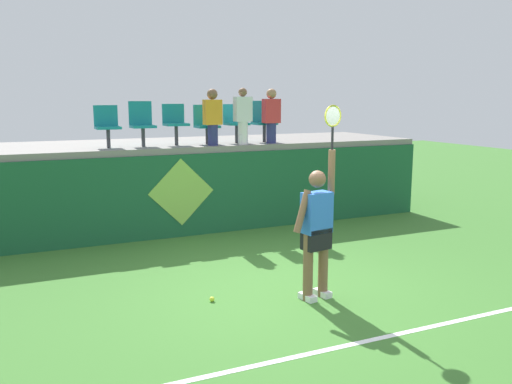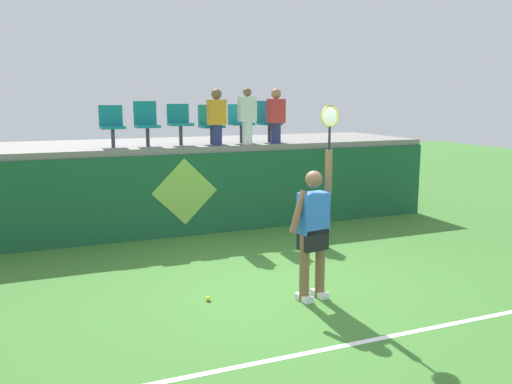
% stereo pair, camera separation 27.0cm
% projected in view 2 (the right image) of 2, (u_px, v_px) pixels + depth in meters
% --- Properties ---
extents(ground_plane, '(40.00, 40.00, 0.00)m').
position_uv_depth(ground_plane, '(282.00, 292.00, 7.34)').
color(ground_plane, '#3D752D').
extents(court_back_wall, '(10.10, 0.20, 1.57)m').
position_uv_depth(court_back_wall, '(204.00, 193.00, 10.42)').
color(court_back_wall, '#195633').
rests_on(court_back_wall, ground_plane).
extents(spectator_platform, '(10.10, 2.75, 0.12)m').
position_uv_depth(spectator_platform, '(185.00, 144.00, 11.48)').
color(spectator_platform, gray).
rests_on(spectator_platform, court_back_wall).
extents(court_baseline_stripe, '(9.09, 0.08, 0.01)m').
position_uv_depth(court_baseline_stripe, '(350.00, 344.00, 5.78)').
color(court_baseline_stripe, white).
rests_on(court_baseline_stripe, ground_plane).
extents(tennis_player, '(0.75, 0.32, 2.52)m').
position_uv_depth(tennis_player, '(313.00, 227.00, 6.93)').
color(tennis_player, white).
rests_on(tennis_player, ground_plane).
extents(tennis_ball, '(0.07, 0.07, 0.07)m').
position_uv_depth(tennis_ball, '(208.00, 299.00, 7.01)').
color(tennis_ball, '#D1E533').
rests_on(tennis_ball, ground_plane).
extents(water_bottle, '(0.07, 0.07, 0.20)m').
position_uv_depth(water_bottle, '(245.00, 140.00, 10.71)').
color(water_bottle, white).
rests_on(water_bottle, spectator_platform).
extents(stadium_chair_0, '(0.44, 0.42, 0.78)m').
position_uv_depth(stadium_chair_0, '(112.00, 124.00, 10.13)').
color(stadium_chair_0, '#38383D').
rests_on(stadium_chair_0, spectator_platform).
extents(stadium_chair_1, '(0.44, 0.42, 0.86)m').
position_uv_depth(stadium_chair_1, '(146.00, 122.00, 10.38)').
color(stadium_chair_1, '#38383D').
rests_on(stadium_chair_1, spectator_platform).
extents(stadium_chair_2, '(0.44, 0.42, 0.80)m').
position_uv_depth(stadium_chair_2, '(180.00, 121.00, 10.62)').
color(stadium_chair_2, '#38383D').
rests_on(stadium_chair_2, spectator_platform).
extents(stadium_chair_3, '(0.44, 0.42, 0.78)m').
position_uv_depth(stadium_chair_3, '(210.00, 123.00, 10.87)').
color(stadium_chair_3, '#38383D').
rests_on(stadium_chair_3, spectator_platform).
extents(stadium_chair_4, '(0.44, 0.42, 0.79)m').
position_uv_depth(stadium_chair_4, '(240.00, 121.00, 11.10)').
color(stadium_chair_4, '#38383D').
rests_on(stadium_chair_4, spectator_platform).
extents(stadium_chair_5, '(0.44, 0.42, 0.86)m').
position_uv_depth(stadium_chair_5, '(268.00, 119.00, 11.34)').
color(stadium_chair_5, '#38383D').
rests_on(stadium_chair_5, spectator_platform).
extents(spectator_0, '(0.34, 0.20, 1.10)m').
position_uv_depth(spectator_0, '(276.00, 115.00, 10.95)').
color(spectator_0, navy).
rests_on(spectator_0, spectator_platform).
extents(spectator_1, '(0.34, 0.20, 1.11)m').
position_uv_depth(spectator_1, '(247.00, 115.00, 10.72)').
color(spectator_1, white).
rests_on(spectator_1, spectator_platform).
extents(spectator_2, '(0.34, 0.21, 1.09)m').
position_uv_depth(spectator_2, '(217.00, 116.00, 10.48)').
color(spectator_2, navy).
rests_on(spectator_2, spectator_platform).
extents(wall_signage_mount, '(1.27, 0.01, 1.50)m').
position_uv_depth(wall_signage_mount, '(186.00, 236.00, 10.30)').
color(wall_signage_mount, '#195633').
rests_on(wall_signage_mount, ground_plane).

